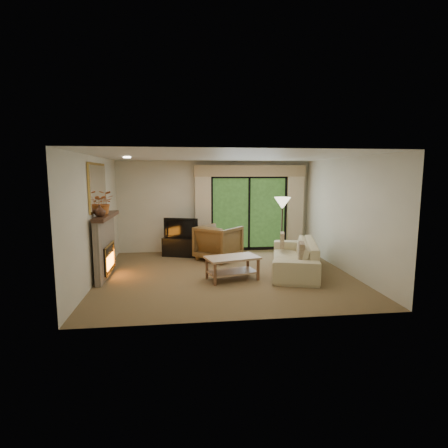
{
  "coord_description": "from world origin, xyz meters",
  "views": [
    {
      "loc": [
        -0.96,
        -7.52,
        2.22
      ],
      "look_at": [
        0.0,
        0.3,
        1.1
      ],
      "focal_mm": 28.0,
      "sensor_mm": 36.0,
      "label": 1
    }
  ],
  "objects": [
    {
      "name": "wall_back",
      "position": [
        0.0,
        2.5,
        1.3
      ],
      "size": [
        5.0,
        0.0,
        5.0
      ],
      "primitive_type": "plane",
      "rotation": [
        1.57,
        0.0,
        0.0
      ],
      "color": "beige",
      "rests_on": "ground"
    },
    {
      "name": "floor_lamp",
      "position": [
        1.71,
        1.47,
        0.81
      ],
      "size": [
        0.57,
        0.57,
        1.62
      ],
      "primitive_type": null,
      "rotation": [
        0.0,
        0.0,
        0.38
      ],
      "color": "beige",
      "rests_on": "floor"
    },
    {
      "name": "wall_right",
      "position": [
        2.75,
        0.0,
        1.3
      ],
      "size": [
        0.0,
        5.0,
        5.0
      ],
      "primitive_type": "plane",
      "rotation": [
        1.57,
        0.0,
        -1.57
      ],
      "color": "beige",
      "rests_on": "ground"
    },
    {
      "name": "media_console",
      "position": [
        -0.96,
        1.95,
        0.25
      ],
      "size": [
        1.11,
        0.75,
        0.51
      ],
      "primitive_type": "cube",
      "rotation": [
        0.0,
        0.0,
        -0.32
      ],
      "color": "black",
      "rests_on": "floor"
    },
    {
      "name": "vase",
      "position": [
        -2.61,
        -0.2,
        1.49
      ],
      "size": [
        0.25,
        0.25,
        0.24
      ],
      "primitive_type": "imported",
      "rotation": [
        0.0,
        0.0,
        0.1
      ],
      "color": "#412619",
      "rests_on": "fireplace"
    },
    {
      "name": "fireplace",
      "position": [
        -2.63,
        0.2,
        0.69
      ],
      "size": [
        0.24,
        1.7,
        1.37
      ],
      "primitive_type": null,
      "color": "gray",
      "rests_on": "floor"
    },
    {
      "name": "sofa",
      "position": [
        1.61,
        0.1,
        0.36
      ],
      "size": [
        1.59,
        2.61,
        0.71
      ],
      "primitive_type": "imported",
      "rotation": [
        0.0,
        0.0,
        -1.85
      ],
      "color": "#C1B489",
      "rests_on": "floor"
    },
    {
      "name": "armchair",
      "position": [
        -0.01,
        1.4,
        0.45
      ],
      "size": [
        1.39,
        1.39,
        0.91
      ],
      "primitive_type": "imported",
      "rotation": [
        0.0,
        0.0,
        2.41
      ],
      "color": "brown",
      "rests_on": "floor"
    },
    {
      "name": "tv",
      "position": [
        -0.96,
        1.95,
        0.78
      ],
      "size": [
        0.94,
        0.42,
        0.55
      ],
      "primitive_type": "imported",
      "rotation": [
        0.0,
        0.0,
        -0.32
      ],
      "color": "black",
      "rests_on": "media_console"
    },
    {
      "name": "cornice",
      "position": [
        1.0,
        2.36,
        2.32
      ],
      "size": [
        3.2,
        0.24,
        0.32
      ],
      "primitive_type": "cube",
      "color": "tan",
      "rests_on": "wall_back"
    },
    {
      "name": "sliding_door",
      "position": [
        1.0,
        2.45,
        1.1
      ],
      "size": [
        2.26,
        0.1,
        2.16
      ],
      "primitive_type": null,
      "color": "black",
      "rests_on": "floor"
    },
    {
      "name": "floor",
      "position": [
        0.0,
        0.0,
        0.0
      ],
      "size": [
        5.5,
        5.5,
        0.0
      ],
      "primitive_type": "plane",
      "color": "brown",
      "rests_on": "ground"
    },
    {
      "name": "wall_left",
      "position": [
        -2.75,
        0.0,
        1.3
      ],
      "size": [
        0.0,
        5.0,
        5.0
      ],
      "primitive_type": "plane",
      "rotation": [
        1.57,
        0.0,
        1.57
      ],
      "color": "beige",
      "rests_on": "ground"
    },
    {
      "name": "mirror",
      "position": [
        -2.71,
        0.2,
        1.95
      ],
      "size": [
        0.07,
        1.45,
        1.02
      ],
      "primitive_type": null,
      "color": "gold",
      "rests_on": "wall_left"
    },
    {
      "name": "pillow_near",
      "position": [
        1.52,
        -0.61,
        0.6
      ],
      "size": [
        0.22,
        0.43,
        0.42
      ],
      "primitive_type": "cube",
      "rotation": [
        0.0,
        0.0,
        -0.28
      ],
      "color": "brown",
      "rests_on": "sofa"
    },
    {
      "name": "curtain_right",
      "position": [
        2.35,
        2.34,
        1.2
      ],
      "size": [
        0.45,
        0.18,
        2.35
      ],
      "primitive_type": "cube",
      "color": "#CBB492",
      "rests_on": "floor"
    },
    {
      "name": "wall_front",
      "position": [
        0.0,
        -2.5,
        1.3
      ],
      "size": [
        5.0,
        0.0,
        5.0
      ],
      "primitive_type": "plane",
      "rotation": [
        -1.57,
        0.0,
        0.0
      ],
      "color": "beige",
      "rests_on": "ground"
    },
    {
      "name": "ceiling",
      "position": [
        0.0,
        0.0,
        2.6
      ],
      "size": [
        5.5,
        5.5,
        0.0
      ],
      "primitive_type": "plane",
      "rotation": [
        3.14,
        0.0,
        0.0
      ],
      "color": "silver",
      "rests_on": "ground"
    },
    {
      "name": "pillow_far",
      "position": [
        1.52,
        0.8,
        0.59
      ],
      "size": [
        0.2,
        0.39,
        0.38
      ],
      "primitive_type": "cube",
      "rotation": [
        0.0,
        0.0,
        -0.28
      ],
      "color": "brown",
      "rests_on": "sofa"
    },
    {
      "name": "branches",
      "position": [
        -2.61,
        0.19,
        1.62
      ],
      "size": [
        0.47,
        0.41,
        0.51
      ],
      "primitive_type": "imported",
      "rotation": [
        0.0,
        0.0,
        -0.04
      ],
      "color": "#AD5A24",
      "rests_on": "fireplace"
    },
    {
      "name": "curtain_left",
      "position": [
        -0.35,
        2.34,
        1.2
      ],
      "size": [
        0.45,
        0.18,
        2.35
      ],
      "primitive_type": "cube",
      "color": "#CBB492",
      "rests_on": "floor"
    },
    {
      "name": "coffee_table",
      "position": [
        0.09,
        -0.39,
        0.25
      ],
      "size": [
        1.22,
        0.88,
        0.5
      ],
      "primitive_type": null,
      "rotation": [
        0.0,
        0.0,
        0.27
      ],
      "color": "tan",
      "rests_on": "floor"
    }
  ]
}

